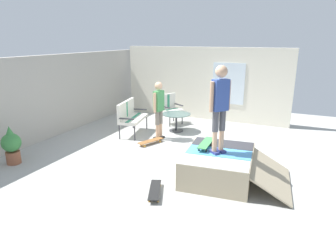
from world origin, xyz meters
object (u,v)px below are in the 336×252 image
(skateboard_by_bench, at_px, (151,141))
(skateboard_on_ramp, at_px, (206,143))
(patio_table, at_px, (176,119))
(person_skater, at_px, (220,103))
(patio_bench, at_px, (130,114))
(potted_plant, at_px, (11,145))
(skate_ramp, at_px, (220,165))
(skateboard_spare, at_px, (155,190))
(patio_chair_near_house, at_px, (170,106))
(person_watching, at_px, (159,106))

(skateboard_by_bench, xyz_separation_m, skateboard_on_ramp, (-1.09, -1.94, 0.59))
(patio_table, bearing_deg, person_skater, -142.59)
(patio_bench, height_order, potted_plant, patio_bench)
(skate_ramp, xyz_separation_m, person_skater, (-0.04, 0.05, 1.34))
(skateboard_spare, bearing_deg, patio_bench, 38.31)
(skateboard_by_bench, bearing_deg, skate_ramp, -118.86)
(skateboard_on_ramp, xyz_separation_m, potted_plant, (-1.46, 4.26, -0.20))
(patio_bench, relative_size, person_skater, 0.75)
(patio_table, distance_m, skateboard_on_ramp, 3.08)
(patio_table, bearing_deg, patio_chair_near_house, 36.76)
(patio_table, xyz_separation_m, skateboard_on_ramp, (-2.51, -1.77, 0.27))
(person_watching, distance_m, skateboard_on_ramp, 2.54)
(person_skater, xyz_separation_m, skateboard_on_ramp, (0.22, 0.32, -0.96))
(person_skater, xyz_separation_m, potted_plant, (-1.24, 4.57, -1.17))
(patio_chair_near_house, distance_m, potted_plant, 5.09)
(person_skater, height_order, skateboard_on_ramp, person_skater)
(skateboard_spare, relative_size, potted_plant, 0.89)
(skate_ramp, height_order, skateboard_on_ramp, skateboard_on_ramp)
(person_watching, relative_size, skateboard_spare, 2.05)
(potted_plant, bearing_deg, person_skater, -74.88)
(patio_bench, bearing_deg, person_skater, -120.02)
(skate_ramp, distance_m, person_skater, 1.34)
(potted_plant, bearing_deg, patio_table, -32.13)
(person_skater, xyz_separation_m, skateboard_spare, (-1.14, 0.88, -1.55))
(person_watching, bearing_deg, person_skater, -129.13)
(person_skater, height_order, potted_plant, person_skater)
(skateboard_by_bench, relative_size, skateboard_spare, 1.00)
(skateboard_by_bench, bearing_deg, patio_chair_near_house, 10.12)
(person_skater, bearing_deg, person_watching, 50.87)
(patio_chair_near_house, bearing_deg, potted_plant, 157.79)
(potted_plant, bearing_deg, skateboard_spare, -88.50)
(patio_chair_near_house, bearing_deg, person_watching, -166.63)
(patio_chair_near_house, bearing_deg, skateboard_by_bench, -169.88)
(patio_chair_near_house, bearing_deg, skateboard_spare, -159.03)
(skateboard_spare, bearing_deg, patio_table, 17.34)
(patio_chair_near_house, xyz_separation_m, person_watching, (-1.64, -0.39, 0.36))
(patio_table, relative_size, skateboard_by_bench, 1.11)
(person_watching, height_order, person_skater, person_skater)
(patio_table, relative_size, potted_plant, 0.98)
(patio_table, xyz_separation_m, skateboard_by_bench, (-1.41, 0.18, -0.32))
(patio_table, height_order, potted_plant, potted_plant)
(skateboard_by_bench, distance_m, potted_plant, 3.46)
(skate_ramp, relative_size, potted_plant, 2.48)
(skateboard_spare, bearing_deg, person_watching, 24.87)
(patio_table, height_order, person_watching, person_watching)
(potted_plant, bearing_deg, skate_ramp, -74.64)
(patio_table, height_order, skateboard_by_bench, patio_table)
(skateboard_on_ramp, distance_m, potted_plant, 4.50)
(patio_table, bearing_deg, skateboard_on_ramp, -144.80)
(patio_table, height_order, person_skater, person_skater)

